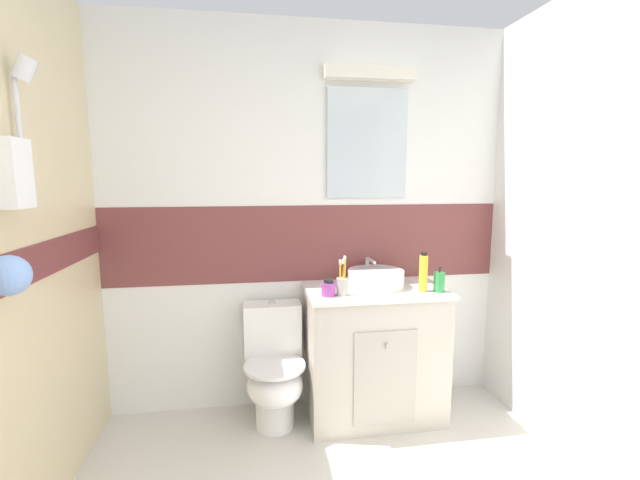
% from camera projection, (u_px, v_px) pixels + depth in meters
% --- Properties ---
extents(wall_back_tiled, '(3.20, 0.20, 2.50)m').
position_uv_depth(wall_back_tiled, '(309.00, 218.00, 2.78)').
color(wall_back_tiled, white).
rests_on(wall_back_tiled, ground_plane).
extents(vanity_cabinet, '(0.86, 0.52, 0.85)m').
position_uv_depth(vanity_cabinet, '(374.00, 352.00, 2.68)').
color(vanity_cabinet, beige).
rests_on(vanity_cabinet, ground_plane).
extents(sink_basin, '(0.35, 0.40, 0.15)m').
position_uv_depth(sink_basin, '(376.00, 278.00, 2.64)').
color(sink_basin, white).
rests_on(sink_basin, vanity_cabinet).
extents(toilet, '(0.37, 0.50, 0.75)m').
position_uv_depth(toilet, '(274.00, 370.00, 2.59)').
color(toilet, white).
rests_on(toilet, ground_plane).
extents(toothbrush_cup, '(0.07, 0.07, 0.23)m').
position_uv_depth(toothbrush_cup, '(343.00, 285.00, 2.44)').
color(toothbrush_cup, '#B2ADA3').
rests_on(toothbrush_cup, vanity_cabinet).
extents(soap_dispenser, '(0.07, 0.07, 0.16)m').
position_uv_depth(soap_dispenser, '(439.00, 282.00, 2.51)').
color(soap_dispenser, green).
rests_on(soap_dispenser, vanity_cabinet).
extents(hair_gel_jar, '(0.08, 0.08, 0.10)m').
position_uv_depth(hair_gel_jar, '(328.00, 288.00, 2.42)').
color(hair_gel_jar, '#993F99').
rests_on(hair_gel_jar, vanity_cabinet).
extents(shampoo_bottle_tall, '(0.05, 0.05, 0.24)m').
position_uv_depth(shampoo_bottle_tall, '(423.00, 273.00, 2.51)').
color(shampoo_bottle_tall, yellow).
rests_on(shampoo_bottle_tall, vanity_cabinet).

